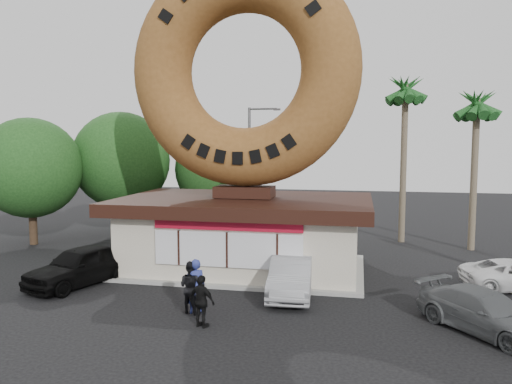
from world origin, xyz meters
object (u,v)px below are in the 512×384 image
object	(u,v)px
donut_shop	(245,231)
car_silver	(291,276)
person_center	(191,287)
giant_donut	(244,71)
car_grey	(485,312)
person_right	(202,301)
street_lamp	(252,162)
car_black	(80,266)
person_left	(195,286)

from	to	relation	value
donut_shop	car_silver	distance (m)	4.36
donut_shop	car_silver	size ratio (longest dim) A/B	2.55
donut_shop	person_center	bearing A→B (deg)	-94.43
giant_donut	donut_shop	bearing A→B (deg)	-90.00
giant_donut	person_center	size ratio (longest dim) A/B	5.71
person_center	car_grey	size ratio (longest dim) A/B	0.41
person_right	car_silver	distance (m)	4.51
street_lamp	giant_donut	bearing A→B (deg)	-79.49
street_lamp	person_center	world-z (taller)	street_lamp
donut_shop	car_black	bearing A→B (deg)	-147.48
donut_shop	person_right	xyz separation A→B (m)	(0.31, -7.25, -0.94)
car_grey	car_black	bearing A→B (deg)	132.14
street_lamp	person_center	xyz separation A→B (m)	(1.39, -16.06, -3.59)
street_lamp	person_right	bearing A→B (deg)	-82.85
giant_donut	car_grey	size ratio (longest dim) A/B	2.32
person_right	giant_donut	bearing A→B (deg)	-66.07
person_center	person_right	xyz separation A→B (m)	(0.78, -1.20, -0.06)
donut_shop	person_center	distance (m)	6.13
person_center	car_grey	xyz separation A→B (m)	(9.32, 0.13, -0.26)
street_lamp	person_right	world-z (taller)	street_lamp
donut_shop	person_right	bearing A→B (deg)	-87.56
donut_shop	person_left	size ratio (longest dim) A/B	6.03
person_left	person_right	xyz separation A→B (m)	(0.62, -1.22, -0.10)
donut_shop	person_center	size ratio (longest dim) A/B	6.29
giant_donut	car_grey	bearing A→B (deg)	-33.82
person_left	car_grey	size ratio (longest dim) A/B	0.42
donut_shop	person_right	size ratio (longest dim) A/B	6.78
person_left	car_black	xyz separation A→B (m)	(-5.65, 2.23, -0.13)
donut_shop	car_silver	world-z (taller)	donut_shop
person_left	person_center	distance (m)	0.16
donut_shop	giant_donut	world-z (taller)	giant_donut
donut_shop	person_left	distance (m)	6.10
donut_shop	car_grey	xyz separation A→B (m)	(8.86, -5.92, -1.13)
donut_shop	street_lamp	size ratio (longest dim) A/B	1.40
street_lamp	car_silver	world-z (taller)	street_lamp
car_silver	giant_donut	bearing A→B (deg)	123.65
street_lamp	car_grey	xyz separation A→B (m)	(10.71, -15.93, -3.85)
giant_donut	car_black	xyz separation A→B (m)	(-5.96, -3.82, -8.09)
street_lamp	car_silver	xyz separation A→B (m)	(4.44, -13.37, -3.76)
donut_shop	car_silver	xyz separation A→B (m)	(2.59, -3.35, -1.04)
donut_shop	car_grey	distance (m)	10.71
person_left	car_silver	bearing A→B (deg)	-160.80
person_left	donut_shop	bearing A→B (deg)	-116.51
street_lamp	car_silver	bearing A→B (deg)	-71.63
street_lamp	donut_shop	bearing A→B (deg)	-79.50
person_left	car_black	size ratio (longest dim) A/B	0.40
person_center	car_silver	xyz separation A→B (m)	(3.05, 2.69, -0.17)
donut_shop	car_silver	bearing A→B (deg)	-52.37
giant_donut	person_center	bearing A→B (deg)	-94.42
person_left	car_black	distance (m)	6.07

